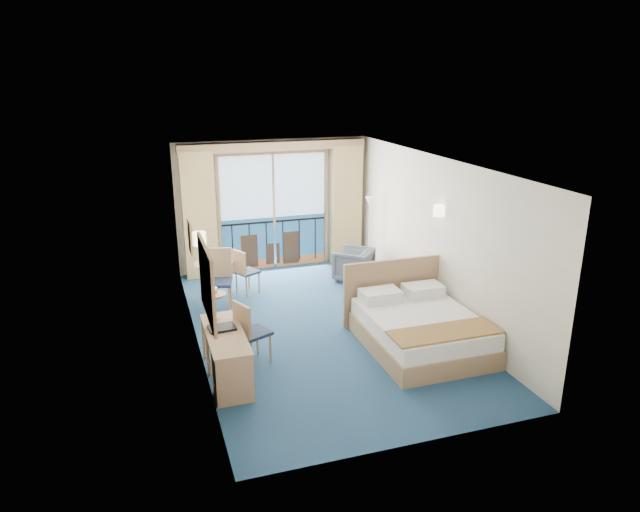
{
  "coord_description": "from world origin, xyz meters",
  "views": [
    {
      "loc": [
        -2.67,
        -8.1,
        3.98
      ],
      "look_at": [
        0.03,
        0.2,
        1.16
      ],
      "focal_mm": 32.0,
      "sensor_mm": 36.0,
      "label": 1
    }
  ],
  "objects_px": {
    "floor_lamp": "(370,216)",
    "round_table": "(214,271)",
    "armchair": "(353,264)",
    "desk": "(231,367)",
    "table_chair_b": "(219,276)",
    "table_chair_a": "(244,269)",
    "bed": "(419,327)",
    "nightstand": "(412,292)",
    "desk_chair": "(249,329)"
  },
  "relations": [
    {
      "from": "table_chair_a",
      "to": "desk_chair",
      "type": "bearing_deg",
      "value": 143.25
    },
    {
      "from": "bed",
      "to": "desk",
      "type": "height_order",
      "value": "bed"
    },
    {
      "from": "armchair",
      "to": "table_chair_a",
      "type": "distance_m",
      "value": 2.23
    },
    {
      "from": "bed",
      "to": "desk",
      "type": "relative_size",
      "value": 1.43
    },
    {
      "from": "desk",
      "to": "round_table",
      "type": "xyz_separation_m",
      "value": [
        0.28,
        3.5,
        0.11
      ]
    },
    {
      "from": "nightstand",
      "to": "table_chair_b",
      "type": "xyz_separation_m",
      "value": [
        -3.21,
        1.07,
        0.3
      ]
    },
    {
      "from": "desk",
      "to": "round_table",
      "type": "height_order",
      "value": "desk"
    },
    {
      "from": "floor_lamp",
      "to": "table_chair_a",
      "type": "bearing_deg",
      "value": -172.21
    },
    {
      "from": "floor_lamp",
      "to": "table_chair_b",
      "type": "height_order",
      "value": "floor_lamp"
    },
    {
      "from": "nightstand",
      "to": "table_chair_a",
      "type": "relative_size",
      "value": 0.7
    },
    {
      "from": "bed",
      "to": "armchair",
      "type": "distance_m",
      "value": 3.04
    },
    {
      "from": "floor_lamp",
      "to": "round_table",
      "type": "distance_m",
      "value": 3.31
    },
    {
      "from": "floor_lamp",
      "to": "desk_chair",
      "type": "distance_m",
      "value": 4.42
    },
    {
      "from": "desk",
      "to": "table_chair_a",
      "type": "relative_size",
      "value": 1.67
    },
    {
      "from": "desk",
      "to": "table_chair_b",
      "type": "height_order",
      "value": "table_chair_b"
    },
    {
      "from": "nightstand",
      "to": "round_table",
      "type": "bearing_deg",
      "value": 152.28
    },
    {
      "from": "table_chair_a",
      "to": "table_chair_b",
      "type": "height_order",
      "value": "table_chair_b"
    },
    {
      "from": "nightstand",
      "to": "round_table",
      "type": "relative_size",
      "value": 0.85
    },
    {
      "from": "desk_chair",
      "to": "table_chair_b",
      "type": "height_order",
      "value": "table_chair_b"
    },
    {
      "from": "round_table",
      "to": "table_chair_a",
      "type": "xyz_separation_m",
      "value": [
        0.54,
        -0.1,
        0.0
      ]
    },
    {
      "from": "round_table",
      "to": "table_chair_a",
      "type": "height_order",
      "value": "table_chair_a"
    },
    {
      "from": "armchair",
      "to": "desk",
      "type": "height_order",
      "value": "desk"
    },
    {
      "from": "table_chair_a",
      "to": "armchair",
      "type": "bearing_deg",
      "value": -115.37
    },
    {
      "from": "bed",
      "to": "table_chair_a",
      "type": "bearing_deg",
      "value": 125.5
    },
    {
      "from": "armchair",
      "to": "table_chair_a",
      "type": "xyz_separation_m",
      "value": [
        -2.22,
        -0.08,
        0.17
      ]
    },
    {
      "from": "round_table",
      "to": "table_chair_b",
      "type": "bearing_deg",
      "value": -89.88
    },
    {
      "from": "bed",
      "to": "desk",
      "type": "xyz_separation_m",
      "value": [
        -2.93,
        -0.45,
        0.07
      ]
    },
    {
      "from": "floor_lamp",
      "to": "table_chair_b",
      "type": "bearing_deg",
      "value": -164.53
    },
    {
      "from": "armchair",
      "to": "desk_chair",
      "type": "relative_size",
      "value": 0.75
    },
    {
      "from": "bed",
      "to": "nightstand",
      "type": "bearing_deg",
      "value": 67.65
    },
    {
      "from": "round_table",
      "to": "table_chair_b",
      "type": "height_order",
      "value": "table_chair_b"
    },
    {
      "from": "desk_chair",
      "to": "table_chair_a",
      "type": "height_order",
      "value": "desk_chair"
    },
    {
      "from": "floor_lamp",
      "to": "round_table",
      "type": "relative_size",
      "value": 2.25
    },
    {
      "from": "round_table",
      "to": "table_chair_a",
      "type": "bearing_deg",
      "value": -9.94
    },
    {
      "from": "bed",
      "to": "desk_chair",
      "type": "distance_m",
      "value": 2.57
    },
    {
      "from": "bed",
      "to": "floor_lamp",
      "type": "xyz_separation_m",
      "value": [
        0.56,
        3.32,
        0.92
      ]
    },
    {
      "from": "bed",
      "to": "table_chair_a",
      "type": "xyz_separation_m",
      "value": [
        -2.11,
        2.95,
        0.18
      ]
    },
    {
      "from": "desk",
      "to": "desk_chair",
      "type": "distance_m",
      "value": 0.82
    },
    {
      "from": "armchair",
      "to": "floor_lamp",
      "type": "distance_m",
      "value": 1.04
    },
    {
      "from": "desk",
      "to": "table_chair_b",
      "type": "relative_size",
      "value": 1.36
    },
    {
      "from": "bed",
      "to": "armchair",
      "type": "bearing_deg",
      "value": 87.84
    },
    {
      "from": "armchair",
      "to": "round_table",
      "type": "xyz_separation_m",
      "value": [
        -2.77,
        0.01,
        0.16
      ]
    },
    {
      "from": "bed",
      "to": "round_table",
      "type": "relative_size",
      "value": 2.89
    },
    {
      "from": "nightstand",
      "to": "floor_lamp",
      "type": "height_order",
      "value": "floor_lamp"
    },
    {
      "from": "bed",
      "to": "floor_lamp",
      "type": "relative_size",
      "value": 1.28
    },
    {
      "from": "floor_lamp",
      "to": "round_table",
      "type": "xyz_separation_m",
      "value": [
        -3.21,
        -0.27,
        -0.73
      ]
    },
    {
      "from": "armchair",
      "to": "table_chair_b",
      "type": "height_order",
      "value": "table_chair_b"
    },
    {
      "from": "nightstand",
      "to": "desk",
      "type": "height_order",
      "value": "desk"
    },
    {
      "from": "armchair",
      "to": "table_chair_a",
      "type": "height_order",
      "value": "table_chair_a"
    },
    {
      "from": "table_chair_a",
      "to": "table_chair_b",
      "type": "relative_size",
      "value": 0.81
    }
  ]
}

